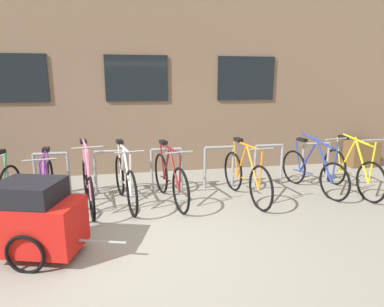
% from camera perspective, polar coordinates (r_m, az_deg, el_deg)
% --- Properties ---
extents(ground_plane, '(42.00, 42.00, 0.00)m').
position_cam_1_polar(ground_plane, '(4.35, -7.98, -14.87)').
color(ground_plane, gray).
extents(storefront_building, '(28.00, 6.75, 6.89)m').
position_cam_1_polar(storefront_building, '(10.52, -10.31, 20.36)').
color(storefront_building, '#7A604C').
rests_on(storefront_building, ground).
extents(bike_rack, '(6.60, 0.05, 0.81)m').
position_cam_1_polar(bike_rack, '(5.99, -4.49, -1.97)').
color(bike_rack, gray).
rests_on(bike_rack, ground).
extents(bicycle_white, '(0.52, 1.72, 1.04)m').
position_cam_1_polar(bicycle_white, '(5.47, -11.71, -4.73)').
color(bicycle_white, black).
rests_on(bicycle_white, ground).
extents(bicycle_orange, '(0.44, 1.76, 1.03)m').
position_cam_1_polar(bicycle_orange, '(5.66, 9.43, -4.00)').
color(bicycle_orange, black).
rests_on(bicycle_orange, ground).
extents(bicycle_blue, '(0.51, 1.70, 1.09)m').
position_cam_1_polar(bicycle_blue, '(6.39, 20.48, -2.89)').
color(bicycle_blue, black).
rests_on(bicycle_blue, ground).
extents(bicycle_purple, '(0.44, 1.74, 0.98)m').
position_cam_1_polar(bicycle_purple, '(5.50, -24.18, -5.53)').
color(bicycle_purple, black).
rests_on(bicycle_purple, ground).
extents(bicycle_maroon, '(0.52, 1.74, 1.01)m').
position_cam_1_polar(bicycle_maroon, '(5.48, -3.91, -4.44)').
color(bicycle_maroon, black).
rests_on(bicycle_maroon, ground).
extents(bicycle_pink, '(0.52, 1.71, 1.11)m').
position_cam_1_polar(bicycle_pink, '(5.49, -17.86, -5.11)').
color(bicycle_pink, black).
rests_on(bicycle_pink, ground).
extents(bicycle_yellow, '(0.44, 1.72, 1.08)m').
position_cam_1_polar(bicycle_yellow, '(6.60, 26.27, -2.80)').
color(bicycle_yellow, black).
rests_on(bicycle_yellow, ground).
extents(bike_trailer, '(1.48, 0.83, 0.93)m').
position_cam_1_polar(bike_trailer, '(4.14, -25.48, -10.28)').
color(bike_trailer, red).
rests_on(bike_trailer, ground).
extents(planter_box, '(0.70, 0.44, 0.60)m').
position_cam_1_polar(planter_box, '(8.76, 27.66, -0.00)').
color(planter_box, brown).
rests_on(planter_box, ground).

